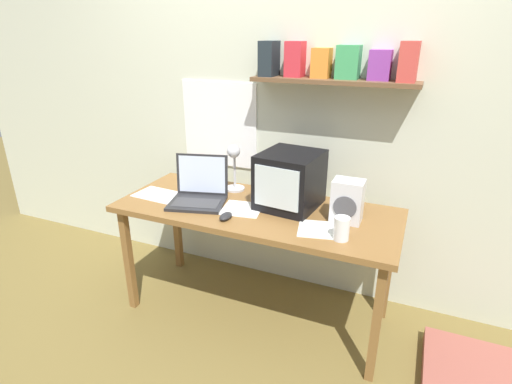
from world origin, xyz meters
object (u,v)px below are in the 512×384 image
(corner_desk, at_px, (256,218))
(desk_lamp, at_px, (234,163))
(loose_paper_near_laptop, at_px, (318,229))
(printed_handout, at_px, (159,195))
(loose_paper_near_monitor, at_px, (242,209))
(computer_mouse, at_px, (226,216))
(floor_cushion, at_px, (473,374))
(open_notebook, at_px, (202,187))
(laptop, at_px, (199,190))
(space_heater, at_px, (347,201))
(crt_monitor, at_px, (290,180))
(juice_glass, at_px, (341,230))

(corner_desk, bearing_deg, desk_lamp, 141.34)
(desk_lamp, relative_size, loose_paper_near_laptop, 1.30)
(printed_handout, relative_size, loose_paper_near_monitor, 1.20)
(computer_mouse, height_order, floor_cushion, computer_mouse)
(corner_desk, distance_m, open_notebook, 0.50)
(laptop, distance_m, space_heater, 0.89)
(space_heater, xyz_separation_m, floor_cushion, (0.75, -0.11, -0.82))
(crt_monitor, height_order, loose_paper_near_monitor, crt_monitor)
(space_heater, distance_m, computer_mouse, 0.67)
(open_notebook, distance_m, printed_handout, 0.29)
(loose_paper_near_laptop, bearing_deg, floor_cushion, 3.69)
(corner_desk, xyz_separation_m, desk_lamp, (-0.23, 0.18, 0.26))
(laptop, xyz_separation_m, printed_handout, (-0.29, -0.02, -0.07))
(loose_paper_near_laptop, bearing_deg, crt_monitor, 135.30)
(laptop, relative_size, loose_paper_near_monitor, 1.49)
(open_notebook, bearing_deg, loose_paper_near_laptop, -18.73)
(loose_paper_near_laptop, distance_m, floor_cushion, 1.11)
(loose_paper_near_monitor, bearing_deg, space_heater, 8.26)
(corner_desk, height_order, computer_mouse, computer_mouse)
(corner_desk, distance_m, floor_cushion, 1.42)
(open_notebook, relative_size, loose_paper_near_laptop, 1.27)
(floor_cushion, bearing_deg, desk_lamp, 170.13)
(desk_lamp, relative_size, space_heater, 1.35)
(open_notebook, relative_size, loose_paper_near_monitor, 1.20)
(corner_desk, relative_size, crt_monitor, 4.25)
(computer_mouse, distance_m, loose_paper_near_monitor, 0.16)
(corner_desk, height_order, loose_paper_near_monitor, loose_paper_near_monitor)
(space_heater, bearing_deg, floor_cushion, -8.63)
(open_notebook, bearing_deg, corner_desk, -19.61)
(computer_mouse, bearing_deg, open_notebook, 134.83)
(laptop, relative_size, floor_cushion, 0.79)
(desk_lamp, distance_m, loose_paper_near_monitor, 0.35)
(corner_desk, relative_size, loose_paper_near_monitor, 6.44)
(crt_monitor, relative_size, juice_glass, 3.25)
(space_heater, relative_size, floor_cushion, 0.48)
(crt_monitor, height_order, laptop, crt_monitor)
(crt_monitor, xyz_separation_m, laptop, (-0.53, -0.15, -0.09))
(open_notebook, xyz_separation_m, printed_handout, (-0.19, -0.23, 0.00))
(floor_cushion, bearing_deg, laptop, 178.68)
(space_heater, distance_m, loose_paper_near_monitor, 0.61)
(open_notebook, xyz_separation_m, loose_paper_near_laptop, (0.88, -0.30, 0.00))
(open_notebook, bearing_deg, desk_lamp, 4.86)
(printed_handout, bearing_deg, open_notebook, 50.87)
(juice_glass, bearing_deg, loose_paper_near_laptop, 155.92)
(juice_glass, xyz_separation_m, printed_handout, (-1.19, 0.13, -0.05))
(corner_desk, relative_size, floor_cushion, 3.40)
(desk_lamp, bearing_deg, space_heater, -32.50)
(desk_lamp, height_order, juice_glass, desk_lamp)
(juice_glass, height_order, printed_handout, juice_glass)
(crt_monitor, distance_m, printed_handout, 0.85)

